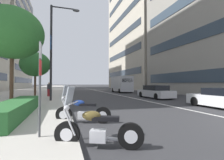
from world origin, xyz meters
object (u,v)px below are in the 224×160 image
object	(u,v)px
car_approaching_light	(155,92)
pedestrian_on_plaza	(49,89)
motorcycle_nearest_camera	(82,112)
delivery_van_ahead	(121,84)
street_tree_mid_sidewalk	(12,33)
car_lead_in_lane	(224,99)
street_tree_by_lamp_post	(35,64)
parking_sign_by_curb	(40,77)
motorcycle_mid_row	(97,130)
street_lamp_with_banners	(56,43)

from	to	relation	value
car_approaching_light	pedestrian_on_plaza	xyz separation A→B (m)	(3.83, 10.73, 0.27)
motorcycle_nearest_camera	car_approaching_light	size ratio (longest dim) A/B	0.45
delivery_van_ahead	street_tree_mid_sidewalk	xyz separation A→B (m)	(-14.47, 12.67, 3.23)
car_lead_in_lane	delivery_van_ahead	size ratio (longest dim) A/B	0.76
street_tree_mid_sidewalk	street_tree_by_lamp_post	size ratio (longest dim) A/B	1.29
car_approaching_light	delivery_van_ahead	distance (m)	11.03
delivery_van_ahead	street_tree_by_lamp_post	distance (m)	14.40
motorcycle_nearest_camera	delivery_van_ahead	bearing A→B (deg)	-93.19
car_lead_in_lane	car_approaching_light	bearing A→B (deg)	1.30
street_tree_by_lamp_post	pedestrian_on_plaza	distance (m)	3.07
car_approaching_light	parking_sign_by_curb	distance (m)	14.26
motorcycle_mid_row	street_tree_by_lamp_post	bearing A→B (deg)	-53.68
car_approaching_light	delivery_van_ahead	bearing A→B (deg)	-2.52
car_lead_in_lane	motorcycle_mid_row	bearing A→B (deg)	112.04
motorcycle_nearest_camera	car_approaching_light	distance (m)	12.04
motorcycle_mid_row	street_tree_by_lamp_post	size ratio (longest dim) A/B	0.43
street_tree_by_lamp_post	car_lead_in_lane	bearing A→B (deg)	-132.85
motorcycle_mid_row	car_lead_in_lane	distance (m)	9.49
street_lamp_with_banners	street_tree_by_lamp_post	bearing A→B (deg)	24.67
car_approaching_light	pedestrian_on_plaza	distance (m)	11.40
car_approaching_light	street_tree_mid_sidewalk	xyz separation A→B (m)	(-3.47, 12.34, 4.04)
car_approaching_light	delivery_van_ahead	size ratio (longest dim) A/B	0.83
motorcycle_nearest_camera	parking_sign_by_curb	bearing A→B (deg)	75.36
parking_sign_by_curb	motorcycle_mid_row	bearing A→B (deg)	-119.78
street_tree_mid_sidewalk	street_tree_by_lamp_post	bearing A→B (deg)	-1.38
car_lead_in_lane	street_tree_by_lamp_post	distance (m)	17.19
street_tree_by_lamp_post	pedestrian_on_plaza	world-z (taller)	street_tree_by_lamp_post
motorcycle_mid_row	delivery_van_ahead	world-z (taller)	delivery_van_ahead
delivery_van_ahead	street_lamp_with_banners	distance (m)	15.97
motorcycle_nearest_camera	car_lead_in_lane	bearing A→B (deg)	-151.54
car_lead_in_lane	street_lamp_with_banners	world-z (taller)	street_lamp_with_banners
street_lamp_with_banners	street_tree_mid_sidewalk	xyz separation A→B (m)	(-2.68, 2.45, -0.24)
parking_sign_by_curb	street_tree_mid_sidewalk	world-z (taller)	street_tree_mid_sidewalk
street_lamp_with_banners	pedestrian_on_plaza	distance (m)	6.18
car_lead_in_lane	street_lamp_with_banners	distance (m)	12.84
parking_sign_by_curb	pedestrian_on_plaza	bearing A→B (deg)	3.52
street_tree_mid_sidewalk	delivery_van_ahead	bearing A→B (deg)	-41.20
motorcycle_nearest_camera	street_lamp_with_banners	xyz separation A→B (m)	(7.67, 1.33, 4.48)
car_approaching_light	delivery_van_ahead	world-z (taller)	delivery_van_ahead
parking_sign_by_curb	pedestrian_on_plaza	distance (m)	14.12
car_lead_in_lane	car_approaching_light	distance (m)	7.36
street_lamp_with_banners	street_tree_by_lamp_post	size ratio (longest dim) A/B	1.65
motorcycle_mid_row	pedestrian_on_plaza	world-z (taller)	pedestrian_on_plaza
street_lamp_with_banners	motorcycle_nearest_camera	bearing A→B (deg)	-170.19
street_lamp_with_banners	street_tree_by_lamp_post	world-z (taller)	street_lamp_with_banners
motorcycle_mid_row	delivery_van_ahead	size ratio (longest dim) A/B	0.37
parking_sign_by_curb	pedestrian_on_plaza	world-z (taller)	parking_sign_by_curb
motorcycle_mid_row	car_lead_in_lane	size ratio (longest dim) A/B	0.48
car_approaching_light	street_lamp_with_banners	xyz separation A→B (m)	(-0.78, 9.89, 4.28)
motorcycle_mid_row	pedestrian_on_plaza	bearing A→B (deg)	-58.70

